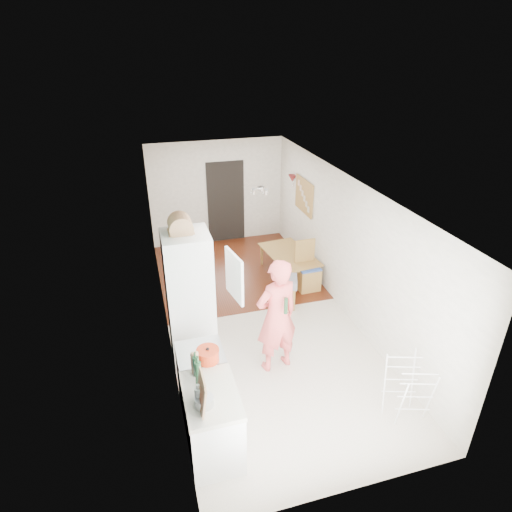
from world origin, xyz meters
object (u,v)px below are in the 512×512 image
dining_table (290,266)px  dining_chair (308,267)px  stool (286,296)px  person (277,307)px  drying_rack (407,390)px

dining_table → dining_chair: (0.15, -0.61, 0.28)m
dining_chair → stool: 0.84m
person → stool: (0.72, 1.54, -0.86)m
person → drying_rack: person is taller
person → dining_chair: size_ratio=2.16×
dining_table → stool: stool is taller
dining_table → drying_rack: drying_rack is taller
person → drying_rack: (1.33, -1.41, -0.64)m
dining_table → stool: 1.19m
dining_table → dining_chair: 0.68m
person → dining_table: person is taller
dining_chair → drying_rack: (-0.01, -3.43, -0.06)m
dining_chair → drying_rack: 3.43m
dining_table → stool: bearing=149.7°
person → drying_rack: 2.04m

